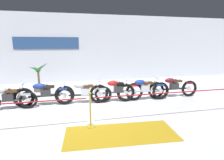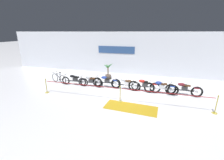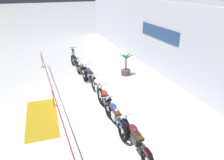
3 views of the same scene
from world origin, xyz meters
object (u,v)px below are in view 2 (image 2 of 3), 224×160
Objects in this scene: motorcycle_blue_5 at (161,88)px; motorcycle_red_4 at (144,86)px; motorcycle_black_0 at (75,80)px; motorcycle_silver_1 at (90,81)px; motorcycle_silver_3 at (126,84)px; bicycle at (59,78)px; motorcycle_maroon_6 at (183,89)px; stanchion_far_left at (97,88)px; stanchion_mid_right at (216,107)px; potted_palm_left_of_row at (108,72)px; motorcycle_blue_2 at (106,82)px; stanchion_mid_left at (120,96)px; floor_banner at (131,108)px.

motorcycle_red_4 is at bearing 176.48° from motorcycle_blue_5.
motorcycle_black_0 is 1.11× the size of motorcycle_silver_1.
bicycle reaches higher than motorcycle_silver_3.
motorcycle_red_4 is 0.97× the size of motorcycle_maroon_6.
stanchion_mid_right is (6.72, -0.00, -0.38)m from stanchion_far_left.
potted_palm_left_of_row reaches higher than bicycle.
motorcycle_blue_2 is at bearing 91.85° from stanchion_far_left.
motorcycle_black_0 is 3.35m from stanchion_far_left.
motorcycle_blue_2 is 2.17× the size of stanchion_mid_right.
bicycle is at bearing 173.14° from motorcycle_black_0.
motorcycle_silver_1 is at bearing 2.29° from motorcycle_black_0.
motorcycle_black_0 is at bearing -179.07° from motorcycle_maroon_6.
bicycle is at bearing 177.33° from motorcycle_silver_1.
motorcycle_maroon_6 is 4.45m from stanchion_mid_left.
motorcycle_blue_2 is 4.04m from motorcycle_blue_5.
motorcycle_maroon_6 is at bearing 20.86° from stanchion_far_left.
stanchion_mid_right reaches higher than motorcycle_silver_1.
motorcycle_silver_1 reaches higher than floor_banner.
motorcycle_black_0 is 1.52× the size of potted_palm_left_of_row.
motorcycle_blue_2 is 1.01× the size of motorcycle_silver_3.
stanchion_far_left is (2.72, -1.94, 0.28)m from motorcycle_black_0.
potted_palm_left_of_row reaches higher than motorcycle_maroon_6.
motorcycle_black_0 is 2.20× the size of stanchion_mid_right.
potted_palm_left_of_row is at bearing 158.02° from motorcycle_maroon_6.
stanchion_far_left is at bearing -26.29° from bicycle.
floor_banner is (3.62, -2.60, -0.45)m from motorcycle_silver_1.
motorcycle_blue_2 is at bearing 6.38° from motorcycle_silver_1.
motorcycle_blue_2 is at bearing 177.83° from motorcycle_red_4.
motorcycle_silver_1 is 0.89× the size of motorcycle_blue_5.
motorcycle_silver_1 is 2.64m from potted_palm_left_of_row.
stanchion_mid_right is at bearing -21.70° from motorcycle_silver_3.
motorcycle_silver_1 is 6.80m from motorcycle_maroon_6.
motorcycle_blue_5 is at bearing -0.39° from motorcycle_silver_1.
motorcycle_blue_2 is 0.96× the size of motorcycle_maroon_6.
motorcycle_blue_2 is 0.97× the size of motorcycle_blue_5.
stanchion_far_left and stanchion_mid_right have the same top height.
potted_palm_left_of_row reaches higher than floor_banner.
stanchion_mid_left reaches higher than motorcycle_silver_1.
motorcycle_black_0 is at bearing -6.86° from bicycle.
motorcycle_blue_2 reaches higher than motorcycle_black_0.
stanchion_mid_left reaches higher than motorcycle_black_0.
motorcycle_maroon_6 reaches higher than motorcycle_silver_1.
floor_banner is at bearing -101.67° from motorcycle_red_4.
motorcycle_blue_5 is at bearing -29.09° from potted_palm_left_of_row.
stanchion_far_left reaches higher than motorcycle_silver_1.
motorcycle_blue_2 is 3.63m from floor_banner.
motorcycle_black_0 is at bearing -179.08° from motorcycle_red_4.
bicycle is 1.60× the size of stanchion_mid_left.
stanchion_mid_left reaches higher than bicycle.
stanchion_far_left is (0.07, -2.14, 0.26)m from motorcycle_blue_2.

